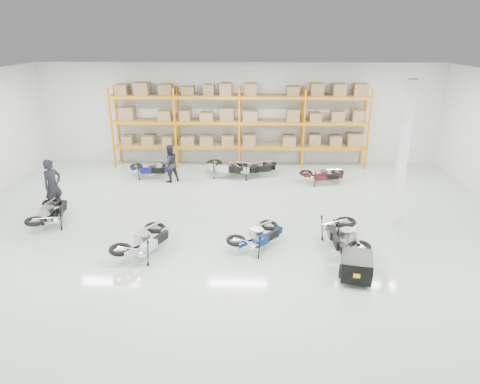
{
  "coord_description": "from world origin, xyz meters",
  "views": [
    {
      "loc": [
        0.53,
        -12.31,
        5.86
      ],
      "look_at": [
        0.19,
        0.11,
        1.1
      ],
      "focal_mm": 32.0,
      "sensor_mm": 36.0,
      "label": 1
    }
  ],
  "objects_px": {
    "moto_back_c": "(255,164)",
    "moto_back_d": "(323,172)",
    "moto_blue_centre": "(258,232)",
    "moto_black_far_left": "(50,209)",
    "moto_silver_left": "(145,237)",
    "moto_back_a": "(151,166)",
    "moto_touring_right": "(344,231)",
    "person_back": "(170,163)",
    "person_left": "(53,186)",
    "moto_back_b": "(230,164)",
    "trailer": "(356,266)"
  },
  "relations": [
    {
      "from": "moto_back_c",
      "to": "moto_back_d",
      "type": "distance_m",
      "value": 2.87
    },
    {
      "from": "moto_blue_centre",
      "to": "moto_black_far_left",
      "type": "bearing_deg",
      "value": 30.56
    },
    {
      "from": "moto_silver_left",
      "to": "moto_back_a",
      "type": "height_order",
      "value": "moto_silver_left"
    },
    {
      "from": "moto_black_far_left",
      "to": "moto_touring_right",
      "type": "relative_size",
      "value": 0.93
    },
    {
      "from": "moto_back_d",
      "to": "person_back",
      "type": "distance_m",
      "value": 6.2
    },
    {
      "from": "moto_silver_left",
      "to": "moto_blue_centre",
      "type": "bearing_deg",
      "value": -146.72
    },
    {
      "from": "person_left",
      "to": "moto_back_a",
      "type": "bearing_deg",
      "value": -5.67
    },
    {
      "from": "moto_blue_centre",
      "to": "moto_back_a",
      "type": "height_order",
      "value": "moto_blue_centre"
    },
    {
      "from": "moto_black_far_left",
      "to": "moto_back_a",
      "type": "xyz_separation_m",
      "value": [
        2.18,
        4.71,
        -0.04
      ]
    },
    {
      "from": "moto_touring_right",
      "to": "moto_back_b",
      "type": "xyz_separation_m",
      "value": [
        -3.51,
        6.21,
        0.01
      ]
    },
    {
      "from": "moto_silver_left",
      "to": "moto_black_far_left",
      "type": "height_order",
      "value": "moto_silver_left"
    },
    {
      "from": "moto_touring_right",
      "to": "moto_back_d",
      "type": "xyz_separation_m",
      "value": [
        0.27,
        5.5,
        -0.09
      ]
    },
    {
      "from": "moto_silver_left",
      "to": "moto_back_c",
      "type": "relative_size",
      "value": 1.0
    },
    {
      "from": "moto_silver_left",
      "to": "moto_touring_right",
      "type": "bearing_deg",
      "value": -150.08
    },
    {
      "from": "moto_black_far_left",
      "to": "person_back",
      "type": "height_order",
      "value": "person_back"
    },
    {
      "from": "person_back",
      "to": "moto_blue_centre",
      "type": "bearing_deg",
      "value": 86.83
    },
    {
      "from": "moto_touring_right",
      "to": "trailer",
      "type": "bearing_deg",
      "value": -91.8
    },
    {
      "from": "moto_silver_left",
      "to": "moto_back_d",
      "type": "distance_m",
      "value": 8.31
    },
    {
      "from": "moto_back_b",
      "to": "moto_back_c",
      "type": "distance_m",
      "value": 1.03
    },
    {
      "from": "moto_back_a",
      "to": "moto_back_c",
      "type": "height_order",
      "value": "moto_back_c"
    },
    {
      "from": "moto_silver_left",
      "to": "moto_back_d",
      "type": "height_order",
      "value": "moto_silver_left"
    },
    {
      "from": "moto_back_a",
      "to": "moto_back_b",
      "type": "relative_size",
      "value": 0.85
    },
    {
      "from": "moto_back_a",
      "to": "moto_back_c",
      "type": "bearing_deg",
      "value": -89.55
    },
    {
      "from": "moto_blue_centre",
      "to": "person_left",
      "type": "xyz_separation_m",
      "value": [
        -6.87,
        2.44,
        0.42
      ]
    },
    {
      "from": "moto_touring_right",
      "to": "moto_back_c",
      "type": "relative_size",
      "value": 1.06
    },
    {
      "from": "moto_touring_right",
      "to": "moto_back_b",
      "type": "bearing_deg",
      "value": 117.67
    },
    {
      "from": "moto_back_d",
      "to": "person_left",
      "type": "xyz_separation_m",
      "value": [
        -9.55,
        -3.07,
        0.44
      ]
    },
    {
      "from": "trailer",
      "to": "moto_back_a",
      "type": "xyz_separation_m",
      "value": [
        -6.8,
        7.7,
        0.12
      ]
    },
    {
      "from": "moto_touring_right",
      "to": "moto_back_a",
      "type": "height_order",
      "value": "moto_touring_right"
    },
    {
      "from": "moto_black_far_left",
      "to": "person_left",
      "type": "distance_m",
      "value": 1.14
    },
    {
      "from": "moto_silver_left",
      "to": "moto_black_far_left",
      "type": "bearing_deg",
      "value": -2.98
    },
    {
      "from": "moto_blue_centre",
      "to": "moto_back_d",
      "type": "height_order",
      "value": "moto_blue_centre"
    },
    {
      "from": "trailer",
      "to": "moto_touring_right",
      "type": "bearing_deg",
      "value": 102.19
    },
    {
      "from": "moto_back_c",
      "to": "moto_blue_centre",
      "type": "bearing_deg",
      "value": 164.31
    },
    {
      "from": "moto_touring_right",
      "to": "moto_back_b",
      "type": "height_order",
      "value": "moto_back_b"
    },
    {
      "from": "moto_back_b",
      "to": "moto_back_d",
      "type": "xyz_separation_m",
      "value": [
        3.78,
        -0.71,
        -0.1
      ]
    },
    {
      "from": "moto_back_c",
      "to": "moto_back_d",
      "type": "height_order",
      "value": "moto_back_c"
    },
    {
      "from": "moto_back_c",
      "to": "person_left",
      "type": "xyz_separation_m",
      "value": [
        -6.8,
        -3.87,
        0.38
      ]
    },
    {
      "from": "moto_back_d",
      "to": "moto_black_far_left",
      "type": "bearing_deg",
      "value": 107.68
    },
    {
      "from": "moto_black_far_left",
      "to": "moto_back_c",
      "type": "distance_m",
      "value": 8.14
    },
    {
      "from": "moto_back_d",
      "to": "person_back",
      "type": "height_order",
      "value": "person_back"
    },
    {
      "from": "moto_blue_centre",
      "to": "moto_back_b",
      "type": "relative_size",
      "value": 0.87
    },
    {
      "from": "moto_blue_centre",
      "to": "moto_back_b",
      "type": "bearing_deg",
      "value": -37.28
    },
    {
      "from": "trailer",
      "to": "person_back",
      "type": "xyz_separation_m",
      "value": [
        -5.92,
        7.18,
        0.39
      ]
    },
    {
      "from": "moto_black_far_left",
      "to": "moto_back_d",
      "type": "distance_m",
      "value": 10.12
    },
    {
      "from": "moto_blue_centre",
      "to": "person_back",
      "type": "height_order",
      "value": "person_back"
    },
    {
      "from": "moto_silver_left",
      "to": "trailer",
      "type": "distance_m",
      "value": 5.64
    },
    {
      "from": "moto_back_a",
      "to": "moto_black_far_left",
      "type": "bearing_deg",
      "value": 152.96
    },
    {
      "from": "moto_back_b",
      "to": "moto_back_d",
      "type": "height_order",
      "value": "moto_back_b"
    },
    {
      "from": "person_left",
      "to": "person_back",
      "type": "xyz_separation_m",
      "value": [
        3.36,
        3.16,
        -0.15
      ]
    }
  ]
}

